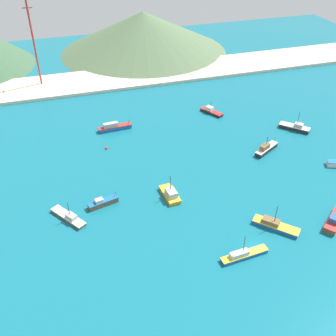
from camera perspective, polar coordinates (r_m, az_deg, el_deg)
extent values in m
cube|color=#146B7F|center=(113.19, 5.22, -0.80)|extent=(260.00, 280.00, 0.50)
cube|color=brown|center=(104.32, 22.67, -6.87)|extent=(9.59, 8.18, 1.29)
cube|color=red|center=(103.86, 22.77, -6.57)|extent=(9.79, 8.34, 0.20)
cube|color=#28568C|center=(102.44, 22.66, -6.65)|extent=(3.46, 3.33, 1.25)
cube|color=brown|center=(100.49, -14.00, -6.84)|extent=(7.71, 9.96, 0.70)
cube|color=white|center=(100.20, -14.03, -6.65)|extent=(7.86, 10.16, 0.20)
cube|color=#B2ADA3|center=(98.96, -13.60, -6.71)|extent=(2.93, 3.20, 1.04)
cylinder|color=#4C3823|center=(97.89, -13.98, -5.60)|extent=(0.16, 0.16, 3.39)
cube|color=#1E5BA8|center=(134.15, -7.54, 5.65)|extent=(10.88, 2.91, 1.18)
cube|color=red|center=(133.82, -7.56, 5.91)|extent=(11.10, 2.97, 0.20)
cube|color=#B2ADA3|center=(133.20, -8.15, 6.09)|extent=(4.92, 1.97, 1.34)
cylinder|color=#4C3823|center=(134.48, -5.58, 6.56)|extent=(0.68, 0.16, 1.59)
cube|color=#1E5BA8|center=(90.40, 10.80, -12.11)|extent=(10.92, 2.77, 0.71)
cube|color=gold|center=(90.07, 10.83, -11.91)|extent=(11.14, 2.83, 0.20)
cube|color=beige|center=(89.08, 10.12, -11.91)|extent=(4.34, 1.78, 1.00)
cylinder|color=#4C3823|center=(87.52, 10.78, -10.54)|extent=(0.14, 0.14, 4.37)
cube|color=#232328|center=(125.14, 13.81, 2.55)|extent=(9.26, 6.45, 1.22)
cube|color=white|center=(124.78, 13.86, 2.82)|extent=(9.45, 6.58, 0.20)
cube|color=brown|center=(123.45, 13.62, 2.94)|extent=(3.84, 3.09, 1.45)
cylinder|color=#4C3823|center=(127.68, 14.90, 3.84)|extent=(0.66, 0.45, 1.64)
cylinder|color=#4C3823|center=(122.99, 13.92, 3.84)|extent=(0.17, 0.17, 2.47)
cube|color=#232328|center=(139.54, 17.53, 5.46)|extent=(8.65, 8.95, 1.15)
cube|color=white|center=(139.23, 17.57, 5.70)|extent=(8.82, 9.13, 0.20)
cube|color=#B2ADA3|center=(138.74, 18.10, 5.81)|extent=(3.32, 3.34, 1.19)
cylinder|color=#4C3823|center=(139.62, 15.91, 6.43)|extent=(0.54, 0.56, 1.55)
cylinder|color=#4C3823|center=(137.63, 18.09, 6.82)|extent=(0.14, 0.14, 4.06)
cube|color=#232328|center=(144.24, 6.23, 7.87)|extent=(6.23, 8.65, 0.79)
cube|color=red|center=(144.02, 6.25, 8.05)|extent=(6.36, 8.82, 0.20)
cube|color=silver|center=(144.26, 5.93, 8.45)|extent=(2.74, 3.00, 1.28)
cylinder|color=#4C3823|center=(143.19, 6.13, 9.04)|extent=(0.13, 0.13, 2.39)
cube|color=#1E5BA8|center=(98.43, 15.09, -8.05)|extent=(9.35, 9.64, 0.85)
cube|color=gold|center=(98.09, 15.14, -7.82)|extent=(9.53, 9.83, 0.20)
cube|color=brown|center=(97.86, 14.44, -7.33)|extent=(4.25, 4.32, 0.98)
cylinder|color=#4C3823|center=(96.02, 15.13, -6.28)|extent=(0.17, 0.17, 4.40)
cube|color=brown|center=(102.57, -9.22, -4.93)|extent=(7.90, 3.71, 1.22)
cube|color=#1E669E|center=(102.12, -9.25, -4.62)|extent=(8.06, 3.79, 0.20)
cube|color=beige|center=(101.55, -9.77, -4.57)|extent=(2.28, 1.88, 0.84)
cylinder|color=#4C3823|center=(102.60, -7.53, -3.68)|extent=(0.70, 0.28, 1.64)
cube|color=orange|center=(104.01, 0.26, -3.85)|extent=(3.76, 8.06, 0.89)
cube|color=gold|center=(103.67, 0.26, -3.61)|extent=(3.84, 8.23, 0.20)
cube|color=#B2ADA3|center=(102.42, 0.47, -3.56)|extent=(2.63, 3.70, 1.52)
cylinder|color=#4C3823|center=(101.21, 0.32, -2.08)|extent=(0.19, 0.19, 4.11)
sphere|color=red|center=(124.47, -8.73, 2.79)|extent=(0.97, 0.97, 0.97)
cube|color=beige|center=(174.00, -3.88, 12.96)|extent=(247.00, 22.62, 1.20)
cone|color=#56704C|center=(201.97, -3.53, 18.75)|extent=(80.05, 80.05, 18.74)
cylinder|color=#B7332D|center=(166.52, -18.60, 16.80)|extent=(0.72, 0.72, 36.89)
cylinder|color=#B7332D|center=(163.56, -19.41, 20.70)|extent=(3.69, 0.36, 0.36)
cylinder|color=#B7332D|center=(165.32, -18.89, 18.25)|extent=(0.36, 2.95, 0.36)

